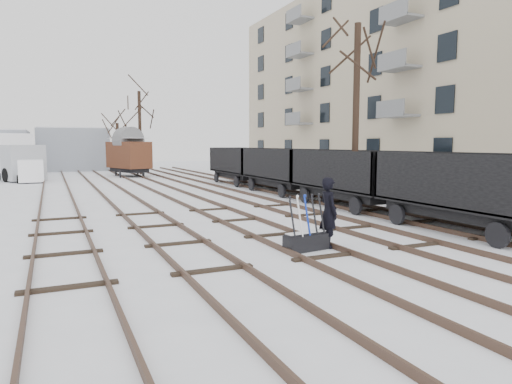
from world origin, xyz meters
TOP-DOWN VIEW (x-y plane):
  - ground at (0.00, 0.00)m, footprint 120.00×120.00m
  - tracks at (-0.00, 13.67)m, footprint 13.90×52.00m
  - apartment_block at (19.95, 14.00)m, footprint 10.12×45.00m
  - shed_right at (-4.00, 40.00)m, footprint 7.00×6.00m
  - ground_frame at (-0.06, -2.13)m, footprint 1.35×0.61m
  - worker at (0.69, -2.03)m, footprint 0.53×0.75m
  - freight_wagon_a at (6.00, -2.04)m, footprint 2.50×6.24m
  - freight_wagon_b at (6.00, 4.36)m, footprint 2.50×6.24m
  - freight_wagon_c at (6.00, 10.76)m, footprint 2.50×6.24m
  - freight_wagon_d at (6.00, 17.16)m, footprint 2.50×6.24m
  - box_van_wagon at (-0.02, 28.06)m, footprint 3.63×4.86m
  - lorry at (-9.30, 28.52)m, footprint 4.68×8.34m
  - panel_van at (-7.58, 25.26)m, footprint 1.79×3.87m
  - tree_near at (6.50, 4.69)m, footprint 0.30×0.30m
  - tree_far_left at (-0.05, 34.54)m, footprint 0.30×0.30m
  - tree_far_right at (1.49, 30.83)m, footprint 0.30×0.30m

SIDE VIEW (x-z plane):
  - ground at x=0.00m, z-range 0.00..0.00m
  - tracks at x=0.00m, z-range -0.01..0.16m
  - ground_frame at x=-0.06m, z-range -0.46..1.03m
  - panel_van at x=-7.58m, z-range 0.03..1.72m
  - worker at x=0.69m, z-range 0.00..1.95m
  - freight_wagon_a at x=6.00m, z-range -0.30..2.25m
  - freight_wagon_b at x=6.00m, z-range -0.30..2.25m
  - freight_wagon_c at x=6.00m, z-range -0.30..2.25m
  - freight_wagon_d at x=6.00m, z-range -0.30..2.25m
  - lorry at x=-9.30m, z-range 0.05..3.68m
  - box_van_wagon at x=-0.02m, z-range 0.27..3.59m
  - shed_right at x=-4.00m, z-range 0.00..4.50m
  - tree_far_left at x=-0.05m, z-range 0.00..4.86m
  - tree_far_right at x=1.49m, z-range 0.00..7.65m
  - tree_near at x=6.50m, z-range 0.00..8.18m
  - apartment_block at x=19.95m, z-range 0.00..16.10m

